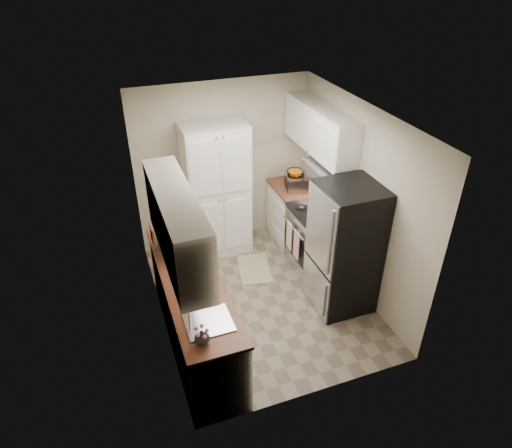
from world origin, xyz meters
name	(u,v)px	position (x,y,z in m)	size (l,w,h in m)	color
ground	(261,297)	(0.00, 0.00, 0.00)	(3.20, 3.20, 0.00)	#7A6B56
room_shell	(261,191)	(-0.02, -0.01, 1.63)	(2.64, 3.24, 2.52)	#B0A68E
pantry_cabinet	(217,191)	(-0.20, 1.32, 1.00)	(0.90, 0.55, 2.00)	silver
base_cabinet_left	(195,311)	(-0.99, -0.43, 0.44)	(0.60, 2.30, 0.88)	silver
countertop_left	(192,280)	(-0.99, -0.43, 0.90)	(0.63, 2.33, 0.04)	brown
base_cabinet_right	(294,214)	(0.99, 1.19, 0.44)	(0.60, 0.80, 0.88)	silver
countertop_right	(295,188)	(0.99, 1.19, 0.90)	(0.63, 0.83, 0.04)	brown
electric_range	(316,239)	(0.97, 0.39, 0.48)	(0.71, 0.78, 1.13)	#B7B7BC
refrigerator	(345,248)	(0.94, -0.41, 0.85)	(0.70, 0.72, 1.70)	#B7B7BC
microwave	(180,240)	(-0.98, 0.16, 1.06)	(0.49, 0.33, 0.27)	#A9A8AD
wine_bottle	(163,226)	(-1.11, 0.52, 1.07)	(0.08, 0.08, 0.30)	black
flower_vase	(202,337)	(-1.11, -1.38, 0.99)	(0.14, 0.14, 0.15)	silver
cutting_board	(178,219)	(-0.90, 0.65, 1.05)	(0.02, 0.21, 0.26)	#3D8E3C
toaster_oven	(296,182)	(0.96, 1.13, 1.03)	(0.30, 0.38, 0.22)	#A5A4A9
fruit_basket	(296,172)	(0.96, 1.14, 1.19)	(0.27, 0.27, 0.11)	#FF6C00
kitchen_mat	(254,268)	(0.13, 0.62, 0.01)	(0.44, 0.70, 0.01)	tan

